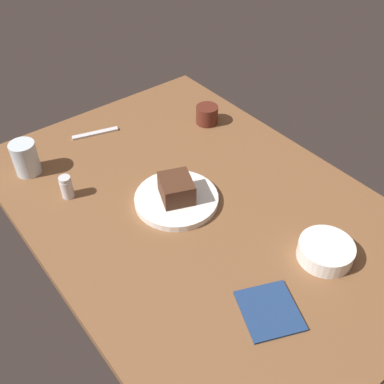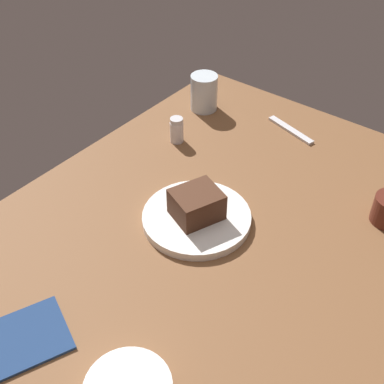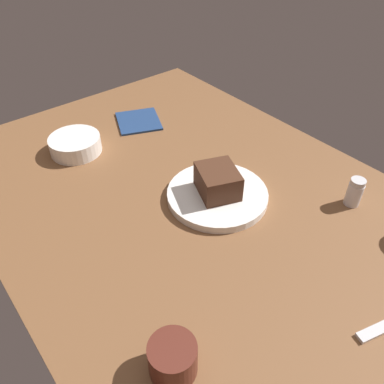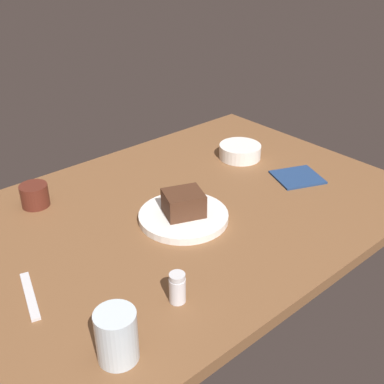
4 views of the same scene
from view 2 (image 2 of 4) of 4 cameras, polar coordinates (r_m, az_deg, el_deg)
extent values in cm
cube|color=brown|center=(104.87, 0.92, -6.01)|extent=(120.00, 84.00, 3.00)
cylinder|color=white|center=(107.22, 0.52, -2.90)|extent=(22.77, 22.77, 1.84)
cube|color=#472819|center=(104.51, 0.51, -1.37)|extent=(11.89, 11.17, 6.01)
cylinder|color=silver|center=(129.38, -1.71, 6.70)|extent=(3.40, 3.40, 5.47)
cylinder|color=silver|center=(127.56, -1.74, 7.95)|extent=(3.23, 3.23, 1.20)
cylinder|color=silver|center=(141.70, 1.34, 11.01)|extent=(7.32, 7.32, 9.95)
cube|color=silver|center=(136.81, 10.91, 6.79)|extent=(5.85, 14.92, 0.70)
cube|color=navy|center=(93.35, -17.81, -15.09)|extent=(16.65, 16.07, 0.60)
camera|label=1|loc=(1.00, -67.61, 24.44)|focal=41.79mm
camera|label=3|loc=(1.11, 41.30, 23.39)|focal=36.48mm
camera|label=4|loc=(1.81, -8.11, 37.53)|focal=45.18mm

